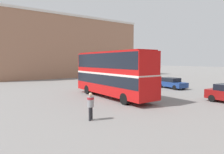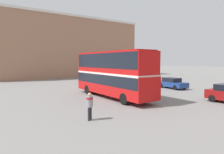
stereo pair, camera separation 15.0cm
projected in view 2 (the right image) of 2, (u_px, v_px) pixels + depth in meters
ground_plane at (120, 99)px, 20.07m from camera, size 240.00×240.00×0.00m
building_row_left at (65, 48)px, 48.43m from camera, size 11.05×35.64×14.01m
double_decker_bus at (112, 71)px, 20.61m from camera, size 11.04×2.69×4.74m
pedestrian_foreground at (90, 103)px, 12.72m from camera, size 0.62×0.62×1.78m
parked_car_kerb_far at (172, 83)px, 27.55m from camera, size 4.39×2.26×1.48m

